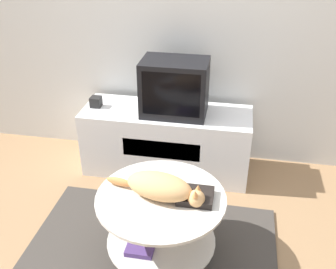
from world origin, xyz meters
name	(u,v)px	position (x,y,z in m)	size (l,w,h in m)	color
ground_plane	(151,253)	(0.00, 0.00, 0.00)	(12.00, 12.00, 0.00)	#93704C
wall_back	(184,3)	(0.00, 1.28, 1.30)	(8.00, 0.05, 2.60)	silver
rug	(151,252)	(0.00, 0.00, 0.01)	(1.58, 1.08, 0.02)	#3D3833
tv_stand	(167,141)	(-0.08, 0.96, 0.27)	(1.33, 0.47, 0.54)	white
tv	(175,88)	(-0.01, 0.94, 0.75)	(0.49, 0.33, 0.43)	black
speaker	(96,102)	(-0.65, 0.94, 0.58)	(0.08, 0.08, 0.08)	black
coffee_table	(161,219)	(0.07, -0.02, 0.32)	(0.75, 0.75, 0.46)	#B2B2B7
dvd_box	(195,196)	(0.27, -0.01, 0.50)	(0.20, 0.17, 0.04)	black
cat	(161,187)	(0.08, -0.02, 0.55)	(0.60, 0.27, 0.14)	tan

